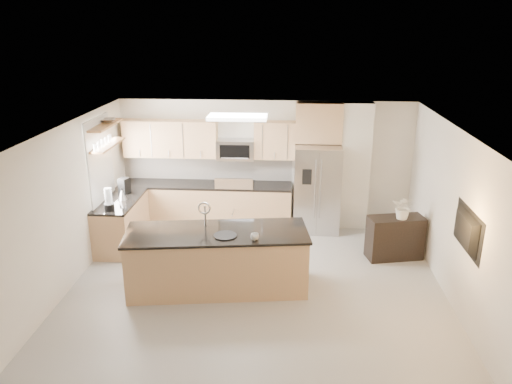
# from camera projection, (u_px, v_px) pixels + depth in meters

# --- Properties ---
(floor) EXTENTS (6.50, 6.50, 0.00)m
(floor) POSITION_uv_depth(u_px,v_px,m) (254.00, 300.00, 7.74)
(floor) COLOR #9D9A95
(floor) RESTS_ON ground
(ceiling) EXTENTS (6.00, 6.50, 0.02)m
(ceiling) POSITION_uv_depth(u_px,v_px,m) (254.00, 136.00, 6.89)
(ceiling) COLOR white
(ceiling) RESTS_ON wall_back
(wall_back) EXTENTS (6.00, 0.02, 2.60)m
(wall_back) POSITION_uv_depth(u_px,v_px,m) (266.00, 163.00, 10.38)
(wall_back) COLOR silver
(wall_back) RESTS_ON floor
(wall_front) EXTENTS (6.00, 0.02, 2.60)m
(wall_front) POSITION_uv_depth(u_px,v_px,m) (227.00, 369.00, 4.25)
(wall_front) COLOR silver
(wall_front) RESTS_ON floor
(wall_left) EXTENTS (0.02, 6.50, 2.60)m
(wall_left) POSITION_uv_depth(u_px,v_px,m) (56.00, 217.00, 7.51)
(wall_left) COLOR silver
(wall_left) RESTS_ON floor
(wall_right) EXTENTS (0.02, 6.50, 2.60)m
(wall_right) POSITION_uv_depth(u_px,v_px,m) (464.00, 228.00, 7.12)
(wall_right) COLOR silver
(wall_right) RESTS_ON floor
(back_counter) EXTENTS (3.55, 0.66, 1.44)m
(back_counter) POSITION_uv_depth(u_px,v_px,m) (206.00, 204.00, 10.43)
(back_counter) COLOR tan
(back_counter) RESTS_ON floor
(left_counter) EXTENTS (0.66, 1.50, 0.92)m
(left_counter) POSITION_uv_depth(u_px,v_px,m) (122.00, 223.00, 9.51)
(left_counter) COLOR tan
(left_counter) RESTS_ON floor
(range) EXTENTS (0.76, 0.64, 1.14)m
(range) POSITION_uv_depth(u_px,v_px,m) (236.00, 205.00, 10.38)
(range) COLOR black
(range) RESTS_ON floor
(upper_cabinets) EXTENTS (3.50, 0.33, 0.75)m
(upper_cabinets) POSITION_uv_depth(u_px,v_px,m) (201.00, 139.00, 10.14)
(upper_cabinets) COLOR tan
(upper_cabinets) RESTS_ON wall_back
(microwave) EXTENTS (0.76, 0.40, 0.40)m
(microwave) POSITION_uv_depth(u_px,v_px,m) (236.00, 149.00, 10.12)
(microwave) COLOR #A9A9AB
(microwave) RESTS_ON upper_cabinets
(refrigerator) EXTENTS (0.92, 0.78, 1.78)m
(refrigerator) POSITION_uv_depth(u_px,v_px,m) (317.00, 188.00, 10.09)
(refrigerator) COLOR #A9A9AB
(refrigerator) RESTS_ON floor
(partition_column) EXTENTS (0.60, 0.30, 2.60)m
(partition_column) POSITION_uv_depth(u_px,v_px,m) (355.00, 167.00, 10.12)
(partition_column) COLOR white
(partition_column) RESTS_ON floor
(window) EXTENTS (0.04, 1.15, 1.65)m
(window) POSITION_uv_depth(u_px,v_px,m) (100.00, 162.00, 9.14)
(window) COLOR white
(window) RESTS_ON wall_left
(shelf_lower) EXTENTS (0.30, 1.20, 0.04)m
(shelf_lower) POSITION_uv_depth(u_px,v_px,m) (107.00, 145.00, 9.13)
(shelf_lower) COLOR brown
(shelf_lower) RESTS_ON wall_left
(shelf_upper) EXTENTS (0.30, 1.20, 0.04)m
(shelf_upper) POSITION_uv_depth(u_px,v_px,m) (105.00, 125.00, 9.01)
(shelf_upper) COLOR brown
(shelf_upper) RESTS_ON wall_left
(ceiling_fixture) EXTENTS (1.00, 0.50, 0.06)m
(ceiling_fixture) POSITION_uv_depth(u_px,v_px,m) (238.00, 117.00, 8.44)
(ceiling_fixture) COLOR white
(ceiling_fixture) RESTS_ON ceiling
(island) EXTENTS (2.96, 1.39, 1.41)m
(island) POSITION_uv_depth(u_px,v_px,m) (217.00, 260.00, 7.95)
(island) COLOR tan
(island) RESTS_ON floor
(credenza) EXTENTS (1.05, 0.62, 0.79)m
(credenza) POSITION_uv_depth(u_px,v_px,m) (395.00, 238.00, 9.01)
(credenza) COLOR black
(credenza) RESTS_ON floor
(cup) EXTENTS (0.15, 0.15, 0.10)m
(cup) POSITION_uv_depth(u_px,v_px,m) (255.00, 237.00, 7.48)
(cup) COLOR silver
(cup) RESTS_ON island
(platter) EXTENTS (0.45, 0.45, 0.02)m
(platter) POSITION_uv_depth(u_px,v_px,m) (225.00, 236.00, 7.62)
(platter) COLOR black
(platter) RESTS_ON island
(blender) EXTENTS (0.18, 0.18, 0.41)m
(blender) POSITION_uv_depth(u_px,v_px,m) (109.00, 201.00, 8.80)
(blender) COLOR black
(blender) RESTS_ON left_counter
(kettle) EXTENTS (0.18, 0.18, 0.22)m
(kettle) POSITION_uv_depth(u_px,v_px,m) (122.00, 195.00, 9.34)
(kettle) COLOR #A9A9AB
(kettle) RESTS_ON left_counter
(coffee_maker) EXTENTS (0.22, 0.24, 0.30)m
(coffee_maker) POSITION_uv_depth(u_px,v_px,m) (124.00, 186.00, 9.67)
(coffee_maker) COLOR black
(coffee_maker) RESTS_ON left_counter
(bowl) EXTENTS (0.43, 0.43, 0.09)m
(bowl) POSITION_uv_depth(u_px,v_px,m) (108.00, 120.00, 9.15)
(bowl) COLOR #A9A9AB
(bowl) RESTS_ON shelf_upper
(flower_vase) EXTENTS (0.74, 0.70, 0.65)m
(flower_vase) POSITION_uv_depth(u_px,v_px,m) (405.00, 201.00, 8.71)
(flower_vase) COLOR white
(flower_vase) RESTS_ON credenza
(television) EXTENTS (0.14, 1.08, 0.62)m
(television) POSITION_uv_depth(u_px,v_px,m) (462.00, 230.00, 6.92)
(television) COLOR black
(television) RESTS_ON wall_right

